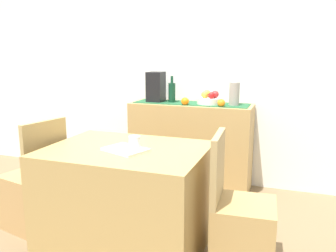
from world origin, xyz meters
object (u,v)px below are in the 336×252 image
Objects in this scene: open_book at (125,150)px; chair_by_corner at (241,229)px; wine_bottle at (172,92)px; ceramic_vase at (234,94)px; dining_table at (127,197)px; coffee_maker at (156,87)px; chair_near_window at (35,196)px; fruit_bowl at (209,101)px; sideboard_console at (191,146)px; coffee_cup at (135,143)px.

chair_by_corner is (0.80, 0.06, -0.48)m from open_book.
ceramic_vase is at bearing 0.00° from wine_bottle.
ceramic_vase is 1.53m from dining_table.
chair_by_corner is (1.10, -1.28, -0.78)m from coffee_maker.
chair_by_corner reaches higher than open_book.
chair_near_window is 1.65m from chair_by_corner.
wine_bottle is 0.30× the size of chair_by_corner.
fruit_bowl is at bearing 76.76° from dining_table.
chair_near_window is at bearing -179.76° from dining_table.
dining_table is (-0.30, -1.28, -0.56)m from fruit_bowl.
wine_bottle is at bearing -180.00° from sideboard_console.
ceramic_vase is at bearing 0.00° from fruit_bowl.
coffee_maker reaches higher than open_book.
fruit_bowl is 0.59m from coffee_maker.
ceramic_vase is at bearing 0.00° from sideboard_console.
coffee_cup reaches higher than open_book.
coffee_maker is 3.21× the size of coffee_cup.
dining_table is 1.25× the size of chair_by_corner.
ceramic_vase is 0.20× the size of dining_table.
ceramic_vase is (0.82, 0.00, -0.04)m from coffee_maker.
dining_table is at bearing -95.07° from sideboard_console.
coffee_maker is 0.35× the size of chair_near_window.
coffee_cup is at bearing -91.61° from sideboard_console.
coffee_cup is at bearing -13.02° from dining_table.
coffee_maker is 1.60m from chair_near_window.
coffee_cup reaches higher than dining_table.
wine_bottle is 1.37m from open_book.
open_book is at bearing -93.63° from sideboard_console.
coffee_maker reaches higher than coffee_cup.
dining_table is 0.43m from coffee_cup.
wine_bottle is at bearing -180.00° from ceramic_vase.
coffee_maker is at bearing 105.13° from coffee_cup.
fruit_bowl is at bearing 80.19° from coffee_cup.
fruit_bowl is 0.21× the size of dining_table.
sideboard_console is 1.11× the size of dining_table.
fruit_bowl is at bearing 48.65° from chair_near_window.
chair_by_corner is at bearing 25.19° from open_book.
chair_near_window reaches higher than open_book.
ceramic_vase reaches higher than open_book.
fruit_bowl is 1.05× the size of ceramic_vase.
fruit_bowl is 0.27× the size of chair_near_window.
sideboard_console is at bearing 0.00° from wine_bottle.
wine_bottle is 1.42m from dining_table.
ceramic_vase is (0.64, 0.00, 0.01)m from wine_bottle.
chair_by_corner is (0.82, -0.00, -0.10)m from dining_table.
coffee_cup is (0.35, -1.29, -0.26)m from coffee_maker.
sideboard_console is 1.60m from chair_near_window.
chair_by_corner is (1.65, 0.00, 0.00)m from chair_near_window.
sideboard_console is at bearing 0.00° from coffee_maker.
chair_near_window is at bearing 179.10° from coffee_cup.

